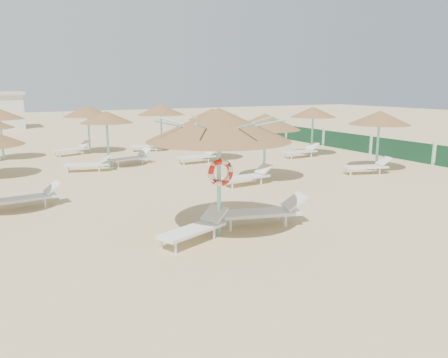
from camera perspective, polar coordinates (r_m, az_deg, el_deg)
name	(u,v)px	position (r m, az deg, el deg)	size (l,w,h in m)	color
ground	(217,234)	(11.45, -0.89, -7.24)	(120.00, 120.00, 0.00)	tan
main_palapa	(219,125)	(10.91, -0.69, 7.08)	(3.64, 3.64, 3.26)	#7AD4C9
lounger_main_a	(196,228)	(10.89, -3.70, -6.36)	(2.08, 1.27, 0.73)	white
lounger_main_b	(266,211)	(12.11, 5.52, -4.19)	(2.44, 1.32, 0.85)	white
palapa_field	(159,118)	(21.03, -8.50, 7.92)	(19.42, 14.32, 2.71)	#7AD4C9
windbreak_fence	(346,141)	(27.44, 15.70, 4.76)	(0.08, 19.84, 1.10)	#17472E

